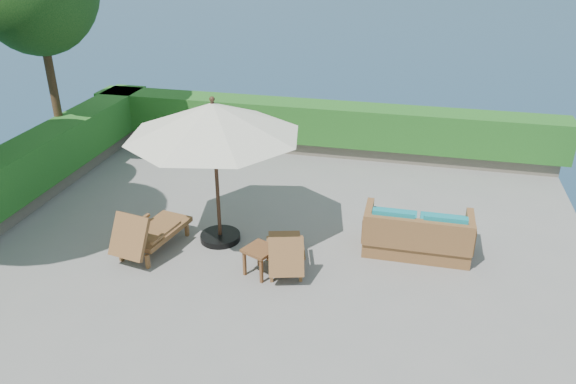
% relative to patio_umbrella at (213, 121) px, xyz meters
% --- Properties ---
extents(ground, '(12.00, 12.00, 0.00)m').
position_rel_patio_umbrella_xyz_m(ground, '(1.02, -0.63, -2.43)').
color(ground, gray).
rests_on(ground, ground).
extents(foundation, '(12.00, 12.00, 3.00)m').
position_rel_patio_umbrella_xyz_m(foundation, '(1.02, -0.63, -3.98)').
color(foundation, '#4E473E').
rests_on(foundation, ocean).
extents(planter_wall_far, '(12.00, 0.60, 0.36)m').
position_rel_patio_umbrella_xyz_m(planter_wall_far, '(1.02, 4.97, -2.25)').
color(planter_wall_far, slate).
rests_on(planter_wall_far, ground).
extents(hedge_far, '(12.40, 0.90, 1.00)m').
position_rel_patio_umbrella_xyz_m(hedge_far, '(1.02, 4.97, -1.58)').
color(hedge_far, '#1F4E16').
rests_on(hedge_far, planter_wall_far).
extents(patio_umbrella, '(3.80, 3.80, 2.87)m').
position_rel_patio_umbrella_xyz_m(patio_umbrella, '(0.00, 0.00, 0.00)').
color(patio_umbrella, black).
rests_on(patio_umbrella, ground).
extents(lounge_left, '(1.00, 1.79, 0.98)m').
position_rel_patio_umbrella_xyz_m(lounge_left, '(-1.13, -0.71, -2.02)').
color(lounge_left, brown).
rests_on(lounge_left, ground).
extents(lounge_right, '(0.95, 1.56, 0.84)m').
position_rel_patio_umbrella_xyz_m(lounge_right, '(1.47, -0.69, -2.08)').
color(lounge_right, brown).
rests_on(lounge_right, ground).
extents(side_table, '(0.65, 0.65, 0.52)m').
position_rel_patio_umbrella_xyz_m(side_table, '(1.08, -0.95, -2.00)').
color(side_table, brown).
rests_on(side_table, ground).
extents(wicker_loveseat, '(1.98, 1.02, 0.97)m').
position_rel_patio_umbrella_xyz_m(wicker_loveseat, '(3.72, 0.39, -2.05)').
color(wicker_loveseat, brown).
rests_on(wicker_loveseat, ground).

